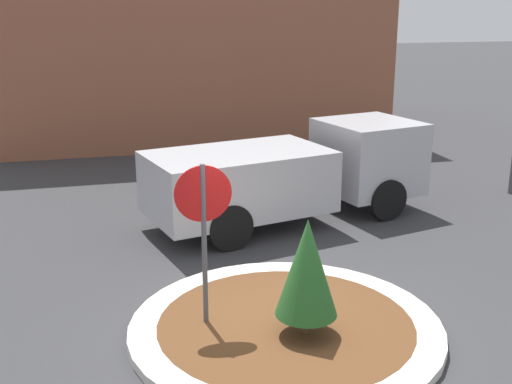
% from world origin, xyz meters
% --- Properties ---
extents(ground_plane, '(120.00, 120.00, 0.00)m').
position_xyz_m(ground_plane, '(0.00, 0.00, 0.00)').
color(ground_plane, '#38383A').
extents(traffic_island, '(4.32, 4.32, 0.14)m').
position_xyz_m(traffic_island, '(0.00, 0.00, 0.07)').
color(traffic_island, beige).
rests_on(traffic_island, ground_plane).
extents(stop_sign, '(0.77, 0.07, 2.39)m').
position_xyz_m(stop_sign, '(-1.05, 0.32, 1.67)').
color(stop_sign, '#4C4C51').
rests_on(stop_sign, ground_plane).
extents(island_shrub, '(0.82, 0.82, 1.61)m').
position_xyz_m(island_shrub, '(0.17, -0.36, 1.09)').
color(island_shrub, brown).
rests_on(island_shrub, traffic_island).
extents(utility_truck, '(6.16, 3.27, 1.93)m').
position_xyz_m(utility_truck, '(1.53, 4.54, 1.03)').
color(utility_truck, '#B2B2B7').
rests_on(utility_truck, ground_plane).
extents(storefront_building, '(12.57, 6.07, 6.89)m').
position_xyz_m(storefront_building, '(0.84, 14.39, 3.45)').
color(storefront_building, '#93563D').
rests_on(storefront_building, ground_plane).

